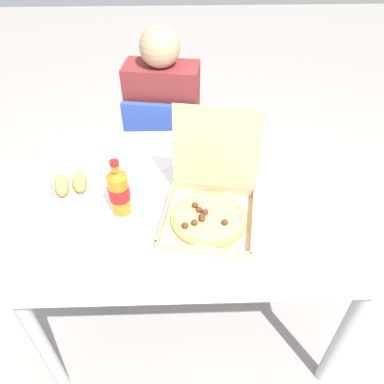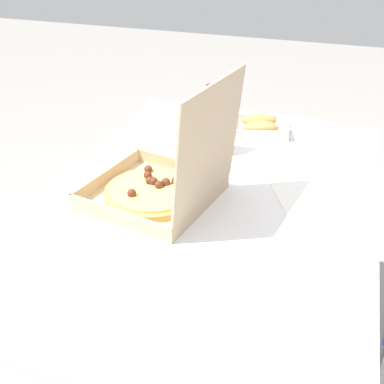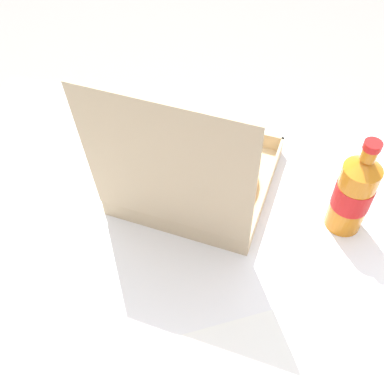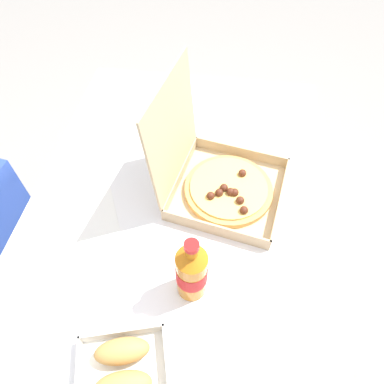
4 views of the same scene
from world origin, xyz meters
name	(u,v)px [view 4 (image 4 of 4)]	position (x,y,z in m)	size (l,w,h in m)	color
ground_plane	(184,296)	(0.00, 0.00, 0.00)	(10.00, 10.00, 0.00)	gray
dining_table	(180,218)	(0.00, 0.00, 0.67)	(1.27, 0.89, 0.76)	white
pizza_box_open	(219,180)	(0.06, -0.11, 0.81)	(0.37, 0.39, 0.35)	tan
bread_side_box	(123,368)	(-0.45, 0.05, 0.78)	(0.20, 0.22, 0.06)	white
cola_bottle	(192,272)	(-0.25, -0.07, 0.85)	(0.07, 0.07, 0.22)	orange
paper_menu	(89,212)	(-0.07, 0.25, 0.76)	(0.21, 0.15, 0.00)	white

